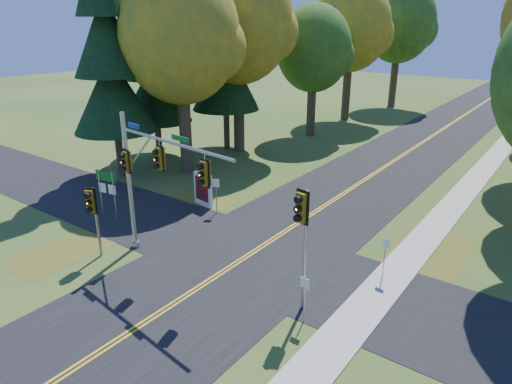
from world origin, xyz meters
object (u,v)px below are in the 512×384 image
Objects in this scene: traffic_mast at (149,172)px; info_kiosk at (203,190)px; route_sign_cluster at (107,186)px; east_signal_pole at (302,221)px.

traffic_mast is 3.64× the size of info_kiosk.
info_kiosk is at bearing 53.21° from route_sign_cluster.
east_signal_pole is 12.81m from route_sign_cluster.
route_sign_cluster reaches higher than info_kiosk.
traffic_mast reaches higher than info_kiosk.
route_sign_cluster is (-5.29, 1.45, -2.19)m from traffic_mast.
east_signal_pole reaches higher than route_sign_cluster.
traffic_mast is 7.57m from info_kiosk.
traffic_mast reaches higher than east_signal_pole.
route_sign_cluster is at bearing -109.94° from info_kiosk.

